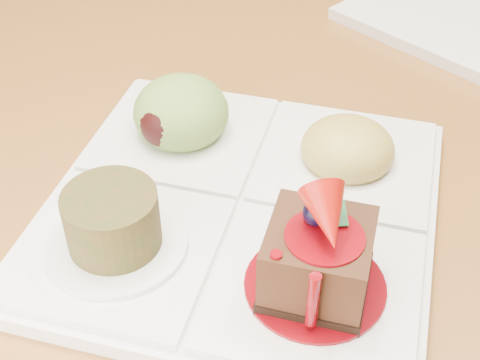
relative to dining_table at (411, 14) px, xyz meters
The scene contains 3 objects.
ground 0.68m from the dining_table, ahead, with size 6.00×6.00×0.00m, color #5B341A.
dining_table is the anchor object (origin of this frame).
sampler_plate 0.50m from the dining_table, 81.26° to the right, with size 0.34×0.34×0.10m.
Camera 1 is at (0.28, -0.77, 1.08)m, focal length 50.00 mm.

